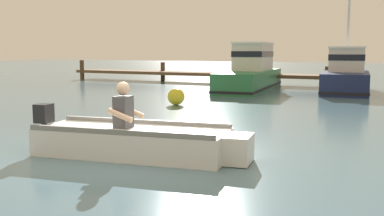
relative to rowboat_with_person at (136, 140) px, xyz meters
name	(u,v)px	position (x,y,z in m)	size (l,w,h in m)	color
ground_plane	(138,155)	(0.01, 0.04, -0.25)	(120.00, 120.00, 0.00)	slate
wooden_dock	(194,74)	(-6.97, 15.42, 0.23)	(14.92, 1.64, 1.13)	brown
rowboat_with_person	(136,140)	(0.00, 0.00, 0.00)	(3.72, 1.64, 1.19)	white
moored_boat_green	(251,72)	(-2.74, 12.69, 0.50)	(2.48, 6.53, 2.05)	#287042
moored_boat_navy	(346,75)	(1.11, 13.38, 0.44)	(2.37, 4.96, 4.41)	#19234C
mooring_buoy	(176,97)	(-2.82, 6.24, 0.01)	(0.53, 0.53, 0.53)	yellow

